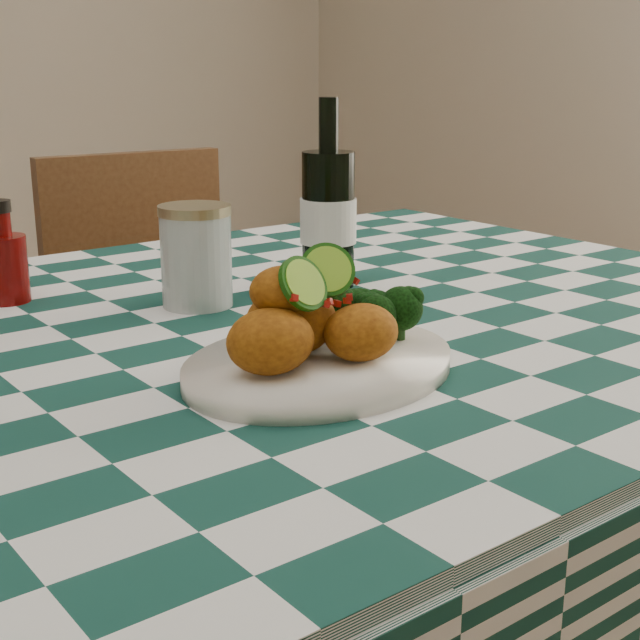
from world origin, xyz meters
TOP-DOWN VIEW (x-y plane):
  - dining_table at (0.00, 0.00)m, footprint 1.66×1.06m
  - plate at (0.05, -0.19)m, footprint 0.33×0.27m
  - fried_chicken_pile at (0.04, -0.19)m, footprint 0.16×0.12m
  - broccoli_side at (0.12, -0.18)m, footprint 0.07×0.07m
  - ketchup_bottle at (-0.10, 0.27)m, footprint 0.06×0.06m
  - mason_jar at (0.08, 0.10)m, footprint 0.11×0.11m
  - beer_bottle at (0.28, 0.09)m, footprint 0.09×0.09m
  - wooden_chair_right at (0.38, 0.74)m, footprint 0.43×0.45m

SIDE VIEW (x-z plane):
  - dining_table at x=0.00m, z-range 0.00..0.79m
  - wooden_chair_right at x=0.38m, z-range 0.00..0.90m
  - plate at x=0.05m, z-range 0.79..0.80m
  - broccoli_side at x=0.12m, z-range 0.80..0.86m
  - mason_jar at x=0.08m, z-range 0.79..0.91m
  - ketchup_bottle at x=-0.10m, z-range 0.79..0.92m
  - fried_chicken_pile at x=0.04m, z-range 0.80..0.91m
  - beer_bottle at x=0.28m, z-range 0.79..1.04m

